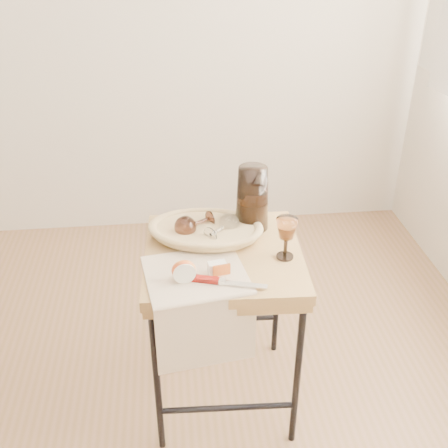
{
  "coord_description": "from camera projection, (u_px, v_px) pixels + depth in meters",
  "views": [
    {
      "loc": [
        0.38,
        -1.19,
        1.71
      ],
      "look_at": [
        0.55,
        0.36,
        0.8
      ],
      "focal_mm": 44.0,
      "sensor_mm": 36.0,
      "label": 1
    }
  ],
  "objects": [
    {
      "name": "bread_basket",
      "position": [
        206.0,
        232.0,
        1.95
      ],
      "size": [
        0.4,
        0.31,
        0.05
      ],
      "primitive_type": null,
      "rotation": [
        0.0,
        0.0,
        -0.18
      ],
      "color": "tan",
      "rests_on": "side_table"
    },
    {
      "name": "pitcher",
      "position": [
        252.0,
        198.0,
        1.97
      ],
      "size": [
        0.21,
        0.27,
        0.28
      ],
      "primitive_type": null,
      "rotation": [
        0.0,
        0.0,
        -0.19
      ],
      "color": "black",
      "rests_on": "side_table"
    },
    {
      "name": "side_table",
      "position": [
        223.0,
        328.0,
        2.06
      ],
      "size": [
        0.56,
        0.56,
        0.68
      ],
      "primitive_type": null,
      "rotation": [
        0.0,
        0.0,
        -0.05
      ],
      "color": "brown",
      "rests_on": "floor"
    },
    {
      "name": "apple_wedge",
      "position": [
        217.0,
        267.0,
        1.75
      ],
      "size": [
        0.06,
        0.04,
        0.04
      ],
      "primitive_type": "cube",
      "rotation": [
        0.0,
        0.0,
        0.19
      ],
      "color": "white",
      "rests_on": "tea_towel"
    },
    {
      "name": "apple_half",
      "position": [
        184.0,
        270.0,
        1.72
      ],
      "size": [
        0.08,
        0.05,
        0.07
      ],
      "primitive_type": "ellipsoid",
      "rotation": [
        0.0,
        0.0,
        0.1
      ],
      "color": "red",
      "rests_on": "tea_towel"
    },
    {
      "name": "goblet_lying_b",
      "position": [
        221.0,
        228.0,
        1.92
      ],
      "size": [
        0.13,
        0.13,
        0.07
      ],
      "primitive_type": null,
      "rotation": [
        0.0,
        0.0,
        0.79
      ],
      "color": "white",
      "rests_on": "bread_basket"
    },
    {
      "name": "goblet_lying_a",
      "position": [
        196.0,
        223.0,
        1.95
      ],
      "size": [
        0.15,
        0.13,
        0.08
      ],
      "primitive_type": null,
      "rotation": [
        0.0,
        0.0,
        3.65
      ],
      "color": "brown",
      "rests_on": "bread_basket"
    },
    {
      "name": "tea_towel",
      "position": [
        196.0,
        274.0,
        1.76
      ],
      "size": [
        0.36,
        0.33,
        0.01
      ],
      "primitive_type": "cube",
      "rotation": [
        0.0,
        0.0,
        0.15
      ],
      "color": "beige",
      "rests_on": "side_table"
    },
    {
      "name": "wine_goblet",
      "position": [
        286.0,
        238.0,
        1.81
      ],
      "size": [
        0.09,
        0.09,
        0.15
      ],
      "primitive_type": null,
      "rotation": [
        0.0,
        0.0,
        0.31
      ],
      "color": "white",
      "rests_on": "side_table"
    },
    {
      "name": "table_knife",
      "position": [
        225.0,
        281.0,
        1.71
      ],
      "size": [
        0.24,
        0.09,
        0.02
      ],
      "primitive_type": null,
      "rotation": [
        0.0,
        0.0,
        -0.29
      ],
      "color": "silver",
      "rests_on": "tea_towel"
    }
  ]
}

